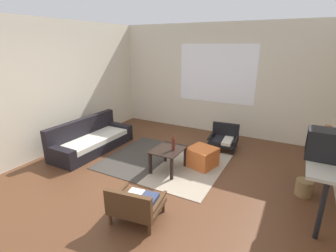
{
  "coord_description": "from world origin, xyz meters",
  "views": [
    {
      "loc": [
        1.91,
        -3.08,
        2.22
      ],
      "look_at": [
        -0.11,
        0.68,
        0.81
      ],
      "focal_mm": 26.77,
      "sensor_mm": 36.0,
      "label": 1
    }
  ],
  "objects_px": {
    "armchair_striped_foreground": "(135,204)",
    "console_shelf": "(324,159)",
    "ottoman_orange": "(202,157)",
    "wicker_basket": "(304,188)",
    "coffee_table": "(168,153)",
    "clay_vase": "(326,139)",
    "couch": "(91,141)",
    "crt_television": "(328,145)",
    "armchair_by_window": "(224,138)",
    "glass_bottle": "(173,144)"
  },
  "relations": [
    {
      "from": "couch",
      "to": "clay_vase",
      "type": "relative_size",
      "value": 5.7
    },
    {
      "from": "couch",
      "to": "coffee_table",
      "type": "height_order",
      "value": "couch"
    },
    {
      "from": "coffee_table",
      "to": "wicker_basket",
      "type": "height_order",
      "value": "coffee_table"
    },
    {
      "from": "ottoman_orange",
      "to": "crt_television",
      "type": "distance_m",
      "value": 2.11
    },
    {
      "from": "wicker_basket",
      "to": "console_shelf",
      "type": "bearing_deg",
      "value": -48.9
    },
    {
      "from": "coffee_table",
      "to": "armchair_striped_foreground",
      "type": "height_order",
      "value": "armchair_striped_foreground"
    },
    {
      "from": "armchair_by_window",
      "to": "armchair_striped_foreground",
      "type": "distance_m",
      "value": 2.93
    },
    {
      "from": "crt_television",
      "to": "armchair_by_window",
      "type": "bearing_deg",
      "value": 138.06
    },
    {
      "from": "ottoman_orange",
      "to": "wicker_basket",
      "type": "distance_m",
      "value": 1.73
    },
    {
      "from": "armchair_striped_foreground",
      "to": "crt_television",
      "type": "bearing_deg",
      "value": 32.76
    },
    {
      "from": "armchair_striped_foreground",
      "to": "clay_vase",
      "type": "height_order",
      "value": "clay_vase"
    },
    {
      "from": "armchair_striped_foreground",
      "to": "clay_vase",
      "type": "xyz_separation_m",
      "value": [
        2.08,
        1.79,
        0.67
      ]
    },
    {
      "from": "clay_vase",
      "to": "wicker_basket",
      "type": "bearing_deg",
      "value": -153.96
    },
    {
      "from": "armchair_by_window",
      "to": "clay_vase",
      "type": "height_order",
      "value": "clay_vase"
    },
    {
      "from": "couch",
      "to": "ottoman_orange",
      "type": "height_order",
      "value": "couch"
    },
    {
      "from": "armchair_by_window",
      "to": "glass_bottle",
      "type": "distance_m",
      "value": 1.6
    },
    {
      "from": "couch",
      "to": "console_shelf",
      "type": "bearing_deg",
      "value": 1.06
    },
    {
      "from": "coffee_table",
      "to": "wicker_basket",
      "type": "bearing_deg",
      "value": 7.41
    },
    {
      "from": "armchair_striped_foreground",
      "to": "console_shelf",
      "type": "height_order",
      "value": "console_shelf"
    },
    {
      "from": "armchair_by_window",
      "to": "wicker_basket",
      "type": "height_order",
      "value": "armchair_by_window"
    },
    {
      "from": "couch",
      "to": "coffee_table",
      "type": "relative_size",
      "value": 2.98
    },
    {
      "from": "crt_television",
      "to": "console_shelf",
      "type": "bearing_deg",
      "value": 89.11
    },
    {
      "from": "armchair_by_window",
      "to": "clay_vase",
      "type": "distance_m",
      "value": 2.2
    },
    {
      "from": "armchair_striped_foreground",
      "to": "couch",
      "type": "bearing_deg",
      "value": 146.51
    },
    {
      "from": "coffee_table",
      "to": "armchair_striped_foreground",
      "type": "xyz_separation_m",
      "value": [
        0.28,
        -1.43,
        -0.09
      ]
    },
    {
      "from": "armchair_by_window",
      "to": "wicker_basket",
      "type": "xyz_separation_m",
      "value": [
        1.61,
        -1.2,
        -0.12
      ]
    },
    {
      "from": "coffee_table",
      "to": "console_shelf",
      "type": "bearing_deg",
      "value": 2.69
    },
    {
      "from": "crt_television",
      "to": "armchair_striped_foreground",
      "type": "bearing_deg",
      "value": -147.24
    },
    {
      "from": "armchair_striped_foreground",
      "to": "wicker_basket",
      "type": "distance_m",
      "value": 2.58
    },
    {
      "from": "ottoman_orange",
      "to": "crt_television",
      "type": "xyz_separation_m",
      "value": [
        1.87,
        -0.54,
        0.82
      ]
    },
    {
      "from": "console_shelf",
      "to": "glass_bottle",
      "type": "xyz_separation_m",
      "value": [
        -2.25,
        -0.11,
        -0.17
      ]
    },
    {
      "from": "coffee_table",
      "to": "clay_vase",
      "type": "relative_size",
      "value": 1.91
    },
    {
      "from": "armchair_by_window",
      "to": "console_shelf",
      "type": "height_order",
      "value": "console_shelf"
    },
    {
      "from": "coffee_table",
      "to": "armchair_by_window",
      "type": "bearing_deg",
      "value": 68.2
    },
    {
      "from": "ottoman_orange",
      "to": "crt_television",
      "type": "height_order",
      "value": "crt_television"
    },
    {
      "from": "armchair_striped_foreground",
      "to": "console_shelf",
      "type": "relative_size",
      "value": 0.43
    },
    {
      "from": "glass_bottle",
      "to": "wicker_basket",
      "type": "height_order",
      "value": "glass_bottle"
    },
    {
      "from": "armchair_striped_foreground",
      "to": "console_shelf",
      "type": "distance_m",
      "value": 2.63
    },
    {
      "from": "coffee_table",
      "to": "clay_vase",
      "type": "bearing_deg",
      "value": 8.72
    },
    {
      "from": "coffee_table",
      "to": "crt_television",
      "type": "bearing_deg",
      "value": -2.24
    },
    {
      "from": "ottoman_orange",
      "to": "clay_vase",
      "type": "distance_m",
      "value": 2.02
    },
    {
      "from": "crt_television",
      "to": "wicker_basket",
      "type": "height_order",
      "value": "crt_television"
    },
    {
      "from": "console_shelf",
      "to": "glass_bottle",
      "type": "relative_size",
      "value": 5.67
    },
    {
      "from": "crt_television",
      "to": "ottoman_orange",
      "type": "bearing_deg",
      "value": 163.88
    },
    {
      "from": "couch",
      "to": "glass_bottle",
      "type": "relative_size",
      "value": 6.48
    },
    {
      "from": "ottoman_orange",
      "to": "console_shelf",
      "type": "bearing_deg",
      "value": -10.23
    },
    {
      "from": "crt_television",
      "to": "glass_bottle",
      "type": "relative_size",
      "value": 1.73
    },
    {
      "from": "couch",
      "to": "crt_television",
      "type": "height_order",
      "value": "crt_television"
    },
    {
      "from": "ottoman_orange",
      "to": "wicker_basket",
      "type": "xyz_separation_m",
      "value": [
        1.72,
        -0.16,
        -0.06
      ]
    },
    {
      "from": "armchair_by_window",
      "to": "armchair_striped_foreground",
      "type": "bearing_deg",
      "value": -96.21
    }
  ]
}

